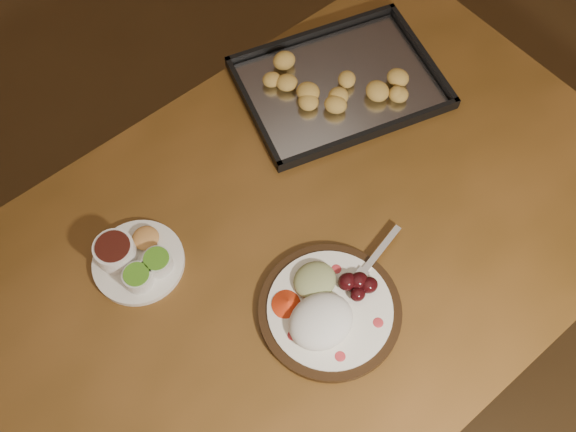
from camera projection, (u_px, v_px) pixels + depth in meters
ground at (262, 317)px, 1.98m from camera, size 4.00×4.00×0.00m
dining_table at (290, 270)px, 1.34m from camera, size 1.58×1.05×0.75m
dinner_plate at (326, 309)px, 1.18m from camera, size 0.35×0.27×0.06m
condiment_saucer at (134, 259)px, 1.23m from camera, size 0.18×0.18×0.06m
baking_tray at (339, 82)px, 1.44m from camera, size 0.48×0.39×0.05m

